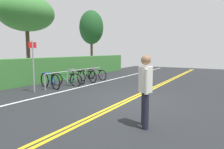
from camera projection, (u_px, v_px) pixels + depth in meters
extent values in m
cube|color=#232628|center=(128.00, 101.00, 7.22)|extent=(31.18, 13.15, 0.05)
cube|color=gold|center=(130.00, 101.00, 7.17)|extent=(28.06, 0.10, 0.00)
cube|color=gold|center=(126.00, 100.00, 7.25)|extent=(28.06, 0.10, 0.00)
cube|color=white|center=(63.00, 91.00, 8.80)|extent=(28.06, 0.12, 0.00)
cylinder|color=#9EA0A5|center=(45.00, 82.00, 9.08)|extent=(0.05, 0.05, 0.72)
cylinder|color=#9EA0A5|center=(68.00, 78.00, 10.33)|extent=(0.05, 0.05, 0.72)
cylinder|color=#9EA0A5|center=(85.00, 75.00, 11.58)|extent=(0.05, 0.05, 0.72)
cylinder|color=#9EA0A5|center=(100.00, 73.00, 12.84)|extent=(0.05, 0.05, 0.72)
cylinder|color=#9EA0A5|center=(77.00, 70.00, 10.92)|extent=(4.39, 0.04, 0.04)
torus|color=black|center=(45.00, 80.00, 9.85)|extent=(0.21, 0.73, 0.73)
torus|color=black|center=(56.00, 82.00, 9.19)|extent=(0.21, 0.73, 0.73)
cylinder|color=#1947B7|center=(49.00, 79.00, 9.59)|extent=(0.16, 0.56, 0.50)
cylinder|color=#1947B7|center=(49.00, 75.00, 9.52)|extent=(0.18, 0.66, 0.07)
cylinder|color=#1947B7|center=(52.00, 80.00, 9.37)|extent=(0.07, 0.17, 0.45)
cylinder|color=#1947B7|center=(54.00, 83.00, 9.31)|extent=(0.11, 0.36, 0.18)
cylinder|color=#1947B7|center=(54.00, 79.00, 9.24)|extent=(0.09, 0.25, 0.31)
cylinder|color=#1947B7|center=(45.00, 77.00, 9.80)|extent=(0.06, 0.14, 0.33)
cube|color=black|center=(53.00, 75.00, 9.30)|extent=(0.12, 0.21, 0.05)
cylinder|color=#1947B7|center=(45.00, 73.00, 9.74)|extent=(0.46, 0.13, 0.03)
torus|color=black|center=(57.00, 79.00, 10.35)|extent=(0.23, 0.67, 0.68)
torus|color=black|center=(76.00, 80.00, 10.06)|extent=(0.23, 0.67, 0.68)
cylinder|color=#198C38|center=(64.00, 78.00, 10.23)|extent=(0.19, 0.60, 0.46)
cylinder|color=#198C38|center=(65.00, 74.00, 10.19)|extent=(0.22, 0.72, 0.07)
cylinder|color=#198C38|center=(70.00, 79.00, 10.14)|extent=(0.08, 0.18, 0.42)
cylinder|color=#198C38|center=(73.00, 81.00, 10.12)|extent=(0.13, 0.39, 0.17)
cylinder|color=#198C38|center=(74.00, 77.00, 10.08)|extent=(0.10, 0.26, 0.29)
cylinder|color=#198C38|center=(58.00, 76.00, 10.32)|extent=(0.07, 0.15, 0.31)
cube|color=black|center=(71.00, 74.00, 10.09)|extent=(0.13, 0.21, 0.05)
cylinder|color=#198C38|center=(58.00, 73.00, 10.28)|extent=(0.45, 0.14, 0.03)
torus|color=black|center=(71.00, 76.00, 11.45)|extent=(0.27, 0.74, 0.75)
torus|color=black|center=(81.00, 78.00, 10.67)|extent=(0.27, 0.74, 0.75)
cylinder|color=silver|center=(74.00, 75.00, 11.15)|extent=(0.21, 0.60, 0.51)
cylinder|color=silver|center=(75.00, 71.00, 11.07)|extent=(0.24, 0.71, 0.07)
cylinder|color=silver|center=(78.00, 76.00, 10.88)|extent=(0.08, 0.18, 0.46)
cylinder|color=silver|center=(79.00, 79.00, 10.81)|extent=(0.14, 0.38, 0.19)
cylinder|color=silver|center=(80.00, 75.00, 10.74)|extent=(0.11, 0.26, 0.32)
cylinder|color=silver|center=(71.00, 73.00, 11.39)|extent=(0.07, 0.15, 0.34)
cube|color=black|center=(79.00, 71.00, 10.80)|extent=(0.13, 0.21, 0.05)
cylinder|color=silver|center=(71.00, 69.00, 11.32)|extent=(0.45, 0.16, 0.03)
torus|color=black|center=(83.00, 75.00, 11.95)|extent=(0.27, 0.67, 0.69)
torus|color=black|center=(93.00, 77.00, 11.21)|extent=(0.27, 0.67, 0.69)
cylinder|color=black|center=(87.00, 75.00, 11.66)|extent=(0.21, 0.55, 0.47)
cylinder|color=black|center=(87.00, 71.00, 11.59)|extent=(0.25, 0.65, 0.07)
cylinder|color=black|center=(90.00, 75.00, 11.41)|extent=(0.09, 0.17, 0.42)
cylinder|color=black|center=(91.00, 78.00, 11.35)|extent=(0.15, 0.35, 0.18)
cylinder|color=black|center=(92.00, 74.00, 11.28)|extent=(0.11, 0.24, 0.29)
cylinder|color=black|center=(83.00, 73.00, 11.89)|extent=(0.08, 0.14, 0.31)
cube|color=black|center=(90.00, 71.00, 11.34)|extent=(0.14, 0.22, 0.05)
cylinder|color=black|center=(84.00, 70.00, 11.83)|extent=(0.45, 0.17, 0.03)
torus|color=black|center=(91.00, 74.00, 12.78)|extent=(0.19, 0.65, 0.66)
torus|color=black|center=(102.00, 75.00, 12.11)|extent=(0.19, 0.65, 0.66)
cylinder|color=purple|center=(95.00, 73.00, 12.52)|extent=(0.15, 0.57, 0.45)
cylinder|color=purple|center=(96.00, 70.00, 12.46)|extent=(0.18, 0.68, 0.07)
cylinder|color=purple|center=(99.00, 74.00, 12.30)|extent=(0.07, 0.17, 0.40)
cylinder|color=purple|center=(100.00, 76.00, 12.24)|extent=(0.11, 0.37, 0.17)
cylinder|color=purple|center=(101.00, 73.00, 12.17)|extent=(0.09, 0.25, 0.28)
cylinder|color=purple|center=(92.00, 72.00, 12.73)|extent=(0.06, 0.14, 0.30)
cube|color=black|center=(100.00, 70.00, 12.23)|extent=(0.12, 0.21, 0.05)
cylinder|color=purple|center=(92.00, 69.00, 12.68)|extent=(0.46, 0.12, 0.03)
cylinder|color=#1E1E2D|center=(144.00, 108.00, 4.78)|extent=(0.14, 0.14, 0.83)
cylinder|color=#1E1E2D|center=(146.00, 111.00, 4.50)|extent=(0.14, 0.14, 0.83)
cylinder|color=silver|center=(146.00, 79.00, 4.56)|extent=(0.32, 0.32, 0.59)
sphere|color=#8C6647|center=(146.00, 60.00, 4.51)|extent=(0.22, 0.22, 0.22)
cylinder|color=silver|center=(144.00, 79.00, 4.76)|extent=(0.09, 0.09, 0.55)
cylinder|color=silver|center=(147.00, 82.00, 4.36)|extent=(0.09, 0.09, 0.55)
cylinder|color=gray|center=(33.00, 67.00, 8.46)|extent=(0.06, 0.06, 2.18)
cube|color=red|center=(32.00, 45.00, 8.35)|extent=(0.36, 0.06, 0.24)
cube|color=#387533|center=(67.00, 67.00, 13.26)|extent=(13.39, 0.90, 1.37)
cylinder|color=#473323|center=(28.00, 54.00, 13.16)|extent=(0.24, 0.24, 3.12)
ellipsoid|color=#387533|center=(26.00, 14.00, 12.86)|extent=(3.49, 3.49, 2.24)
cylinder|color=brown|center=(92.00, 57.00, 17.61)|extent=(0.21, 0.21, 2.48)
ellipsoid|color=#1C4C21|center=(91.00, 27.00, 17.32)|extent=(2.06, 2.06, 2.87)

